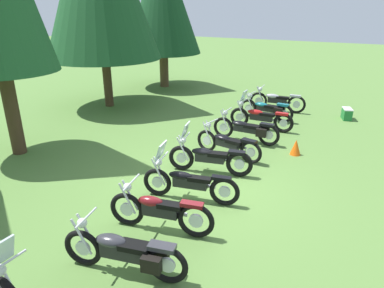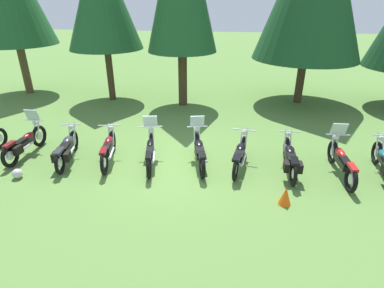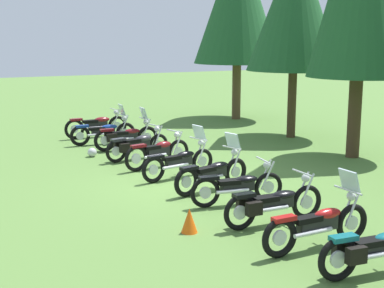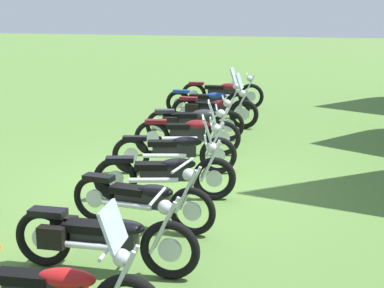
% 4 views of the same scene
% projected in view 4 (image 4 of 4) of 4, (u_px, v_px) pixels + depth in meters
% --- Properties ---
extents(ground_plane, '(80.00, 80.00, 0.00)m').
position_uv_depth(ground_plane, '(168.00, 185.00, 10.48)').
color(ground_plane, '#547A38').
extents(motorcycle_0, '(0.64, 2.42, 1.02)m').
position_uv_depth(motorcycle_0, '(223.00, 92.00, 17.58)').
color(motorcycle_0, black).
rests_on(motorcycle_0, ground_plane).
extents(motorcycle_1, '(0.65, 2.34, 1.36)m').
position_uv_depth(motorcycle_1, '(209.00, 101.00, 16.28)').
color(motorcycle_1, black).
rests_on(motorcycle_1, ground_plane).
extents(motorcycle_2, '(0.72, 2.22, 1.38)m').
position_uv_depth(motorcycle_2, '(213.00, 109.00, 15.00)').
color(motorcycle_2, black).
rests_on(motorcycle_2, ground_plane).
extents(motorcycle_3, '(0.83, 2.20, 1.00)m').
position_uv_depth(motorcycle_3, '(193.00, 121.00, 13.59)').
color(motorcycle_3, black).
rests_on(motorcycle_3, ground_plane).
extents(motorcycle_4, '(0.74, 2.16, 1.02)m').
position_uv_depth(motorcycle_4, '(188.00, 134.00, 12.33)').
color(motorcycle_4, black).
rests_on(motorcycle_4, ground_plane).
extents(motorcycle_5, '(0.78, 2.27, 1.36)m').
position_uv_depth(motorcycle_5, '(177.00, 150.00, 11.07)').
color(motorcycle_5, black).
rests_on(motorcycle_5, ground_plane).
extents(motorcycle_6, '(0.77, 2.26, 1.36)m').
position_uv_depth(motorcycle_6, '(167.00, 173.00, 9.62)').
color(motorcycle_6, black).
rests_on(motorcycle_6, ground_plane).
extents(motorcycle_7, '(0.74, 2.18, 0.99)m').
position_uv_depth(motorcycle_7, '(143.00, 199.00, 8.46)').
color(motorcycle_7, black).
rests_on(motorcycle_7, ground_plane).
extents(motorcycle_8, '(0.63, 2.30, 1.01)m').
position_uv_depth(motorcycle_8, '(101.00, 237.00, 7.09)').
color(motorcycle_8, black).
rests_on(motorcycle_8, ground_plane).
extents(dropped_helmet, '(0.28, 0.28, 0.28)m').
position_uv_depth(dropped_helmet, '(156.00, 124.00, 14.80)').
color(dropped_helmet, silver).
rests_on(dropped_helmet, ground_plane).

